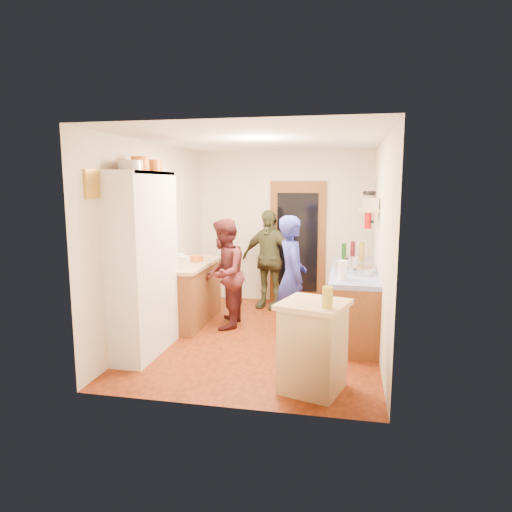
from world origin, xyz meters
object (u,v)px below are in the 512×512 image
(person_back, at_px, (269,259))
(right_counter_base, at_px, (353,302))
(island_base, at_px, (313,349))
(hutch_body, at_px, (144,264))
(person_hob, at_px, (295,278))
(person_left, at_px, (227,273))

(person_back, bearing_deg, right_counter_base, -18.76)
(island_base, relative_size, person_back, 0.53)
(right_counter_base, bearing_deg, island_base, -101.79)
(hutch_body, xyz_separation_m, person_hob, (1.72, 0.86, -0.28))
(hutch_body, bearing_deg, island_base, -17.82)
(right_counter_base, distance_m, person_back, 1.73)
(right_counter_base, xyz_separation_m, person_back, (-1.36, 0.98, 0.40))
(hutch_body, relative_size, person_back, 1.34)
(hutch_body, bearing_deg, right_counter_base, 27.47)
(hutch_body, relative_size, right_counter_base, 1.00)
(island_base, bearing_deg, hutch_body, 162.18)
(person_left, bearing_deg, hutch_body, -35.36)
(person_left, xyz_separation_m, person_back, (0.42, 1.11, 0.03))
(hutch_body, xyz_separation_m, person_left, (0.71, 1.17, -0.32))
(hutch_body, relative_size, person_left, 1.40)
(hutch_body, distance_m, person_hob, 1.95)
(person_hob, distance_m, person_left, 1.06)
(right_counter_base, bearing_deg, person_left, -175.69)
(right_counter_base, xyz_separation_m, person_left, (-1.79, -0.13, 0.36))
(person_left, height_order, person_back, person_back)
(right_counter_base, xyz_separation_m, person_hob, (-0.78, -0.44, 0.40))
(person_left, relative_size, person_back, 0.96)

